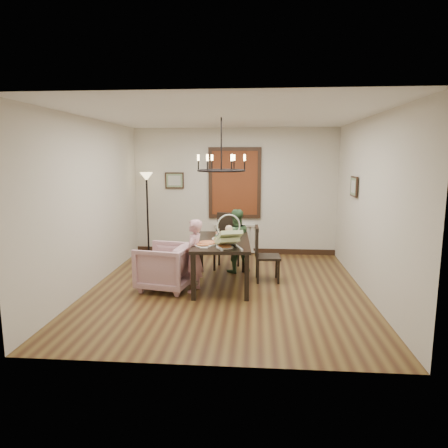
# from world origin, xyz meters

# --- Properties ---
(room_shell) EXTENTS (4.51, 5.00, 2.81)m
(room_shell) POSITION_xyz_m (0.00, 0.37, 1.40)
(room_shell) COLOR brown
(room_shell) RESTS_ON ground
(dining_table) EXTENTS (1.03, 1.71, 0.78)m
(dining_table) POSITION_xyz_m (-0.10, 0.21, 0.69)
(dining_table) COLOR black
(dining_table) RESTS_ON room_shell
(chair_far) EXTENTS (0.55, 0.55, 1.10)m
(chair_far) POSITION_xyz_m (-0.09, 1.22, 0.55)
(chair_far) COLOR black
(chair_far) RESTS_ON room_shell
(chair_right) EXTENTS (0.45, 0.45, 0.98)m
(chair_right) POSITION_xyz_m (0.69, 0.50, 0.49)
(chair_right) COLOR black
(chair_right) RESTS_ON room_shell
(armchair) EXTENTS (0.97, 0.95, 0.75)m
(armchair) POSITION_xyz_m (-1.01, -0.08, 0.38)
(armchair) COLOR #D6A4A6
(armchair) RESTS_ON room_shell
(elderly_woman) EXTENTS (0.30, 0.40, 0.98)m
(elderly_woman) POSITION_xyz_m (-0.51, -0.16, 0.49)
(elderly_woman) COLOR #CC909A
(elderly_woman) RESTS_ON room_shell
(seated_man) EXTENTS (0.58, 0.50, 1.00)m
(seated_man) POSITION_xyz_m (0.10, 1.01, 0.50)
(seated_man) COLOR #3E623A
(seated_man) RESTS_ON room_shell
(baby_bouncer) EXTENTS (0.55, 0.65, 0.36)m
(baby_bouncer) POSITION_xyz_m (0.05, -0.33, 0.96)
(baby_bouncer) COLOR beige
(baby_bouncer) RESTS_ON dining_table
(salad_bowl) EXTENTS (0.30, 0.30, 0.07)m
(salad_bowl) POSITION_xyz_m (-0.12, 0.08, 0.81)
(salad_bowl) COLOR white
(salad_bowl) RESTS_ON dining_table
(pizza_platter) EXTENTS (0.32, 0.32, 0.04)m
(pizza_platter) POSITION_xyz_m (-0.30, -0.12, 0.80)
(pizza_platter) COLOR tan
(pizza_platter) RESTS_ON dining_table
(drinking_glass) EXTENTS (0.08, 0.08, 0.15)m
(drinking_glass) POSITION_xyz_m (-0.04, 0.19, 0.85)
(drinking_glass) COLOR silver
(drinking_glass) RESTS_ON dining_table
(window_blinds) EXTENTS (1.00, 0.03, 1.40)m
(window_blinds) POSITION_xyz_m (0.00, 2.46, 1.60)
(window_blinds) COLOR maroon
(window_blinds) RESTS_ON room_shell
(radiator) EXTENTS (0.92, 0.12, 0.62)m
(radiator) POSITION_xyz_m (0.00, 2.48, 0.35)
(radiator) COLOR silver
(radiator) RESTS_ON room_shell
(picture_back) EXTENTS (0.42, 0.03, 0.36)m
(picture_back) POSITION_xyz_m (-1.35, 2.47, 1.65)
(picture_back) COLOR black
(picture_back) RESTS_ON room_shell
(picture_right) EXTENTS (0.03, 0.42, 0.36)m
(picture_right) POSITION_xyz_m (2.21, 0.90, 1.65)
(picture_right) COLOR black
(picture_right) RESTS_ON room_shell
(floor_lamp) EXTENTS (0.30, 0.30, 1.80)m
(floor_lamp) POSITION_xyz_m (-1.90, 2.15, 0.90)
(floor_lamp) COLOR black
(floor_lamp) RESTS_ON room_shell
(chandelier) EXTENTS (0.80, 0.80, 0.04)m
(chandelier) POSITION_xyz_m (-0.10, 0.21, 1.95)
(chandelier) COLOR black
(chandelier) RESTS_ON room_shell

